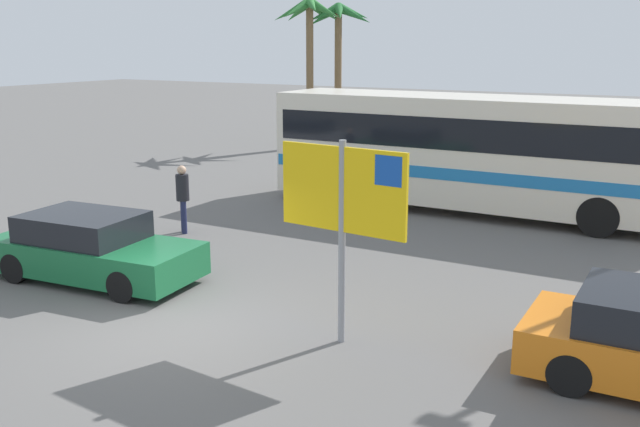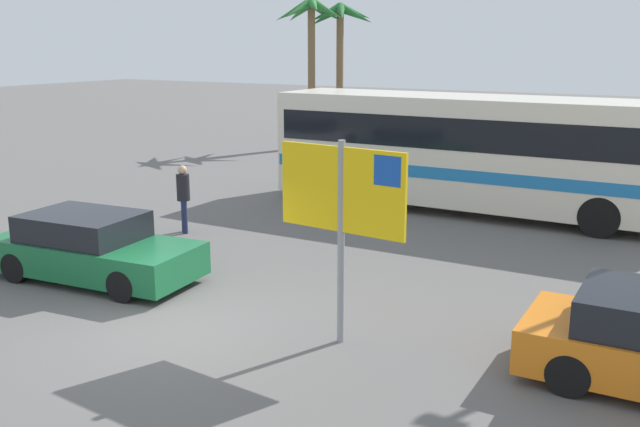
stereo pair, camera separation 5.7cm
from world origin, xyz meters
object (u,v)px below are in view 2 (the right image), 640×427
bus_front_coach (476,148)px  pedestrian_crossing_lot (183,193)px  car_green (92,248)px  ferry_sign (344,198)px

bus_front_coach → pedestrian_crossing_lot: bus_front_coach is taller
bus_front_coach → car_green: size_ratio=2.57×
ferry_sign → car_green: (-5.78, 0.28, -1.69)m
ferry_sign → pedestrian_crossing_lot: 7.77m
car_green → ferry_sign: bearing=-7.9°
bus_front_coach → car_green: bus_front_coach is taller
bus_front_coach → ferry_sign: (1.06, -9.75, 0.54)m
ferry_sign → car_green: bearing=-177.4°
ferry_sign → pedestrian_crossing_lot: ferry_sign is taller
bus_front_coach → ferry_sign: size_ratio=3.52×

